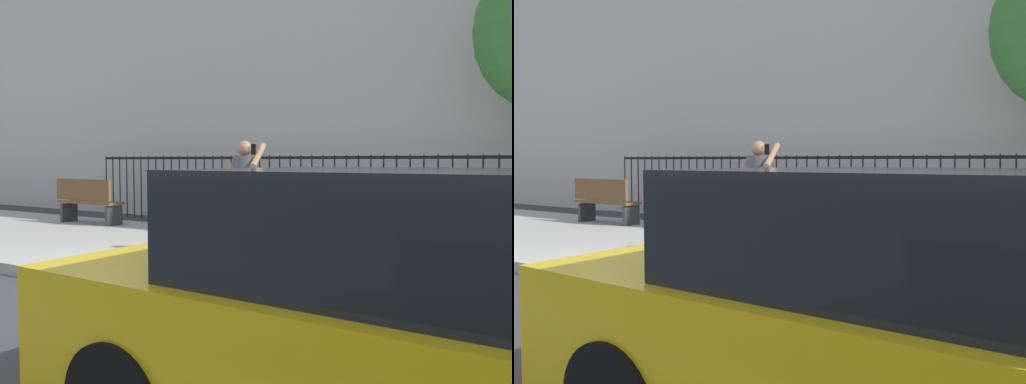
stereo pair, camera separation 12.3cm
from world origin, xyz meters
The scene contains 6 objects.
ground_plane centered at (0.00, 0.00, 0.00)m, with size 60.00×60.00×0.00m, color #333338.
sidewalk centered at (0.00, 2.20, 0.07)m, with size 28.00×4.40×0.15m, color #9E9B93.
iron_fence centered at (0.00, 5.90, 1.02)m, with size 12.03×0.04×1.60m.
taxi_yellow centered at (4.41, -1.51, 0.70)m, with size 4.27×1.99×1.45m.
pedestrian_on_phone centered at (0.86, 2.16, 1.09)m, with size 0.70×0.48×1.62m.
street_bench centered at (-3.97, 3.52, 0.65)m, with size 1.60×0.45×0.95m.
Camera 2 is at (5.03, -3.99, 1.49)m, focal length 36.99 mm.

